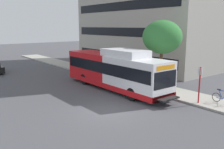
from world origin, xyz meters
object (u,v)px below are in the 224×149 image
at_px(bus_stop_sign_pole, 200,82).
at_px(bicycle_parked, 224,98).
at_px(street_tree_near_stop, 162,37).
at_px(transit_bus, 115,70).

distance_m(bus_stop_sign_pole, bicycle_parked, 2.05).
height_order(bicycle_parked, street_tree_near_stop, street_tree_near_stop).
relative_size(bus_stop_sign_pole, street_tree_near_stop, 0.44).
relative_size(bus_stop_sign_pole, bicycle_parked, 1.48).
relative_size(bicycle_parked, street_tree_near_stop, 0.30).
xyz_separation_m(transit_bus, street_tree_near_stop, (3.92, -1.92, 2.86)).
height_order(transit_bus, bus_stop_sign_pole, transit_bus).
bearing_deg(street_tree_near_stop, bus_stop_sign_pole, -110.32).
distance_m(bus_stop_sign_pole, street_tree_near_stop, 6.30).
relative_size(transit_bus, bicycle_parked, 6.96).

